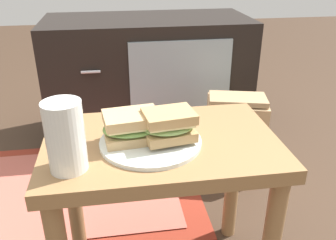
{
  "coord_description": "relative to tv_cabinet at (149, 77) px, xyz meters",
  "views": [
    {
      "loc": [
        -0.1,
        -0.75,
        0.88
      ],
      "look_at": [
        0.02,
        0.0,
        0.51
      ],
      "focal_mm": 38.42,
      "sensor_mm": 36.0,
      "label": 1
    }
  ],
  "objects": [
    {
      "name": "tv_cabinet",
      "position": [
        0.0,
        0.0,
        0.0
      ],
      "size": [
        0.96,
        0.46,
        0.58
      ],
      "color": "black",
      "rests_on": "ground"
    },
    {
      "name": "plate",
      "position": [
        -0.09,
        -0.97,
        0.17
      ],
      "size": [
        0.24,
        0.24,
        0.01
      ],
      "primitive_type": "cylinder",
      "color": "silver",
      "rests_on": "side_table"
    },
    {
      "name": "area_rug",
      "position": [
        -0.36,
        -0.48,
        -0.29
      ],
      "size": [
        0.98,
        0.71,
        0.01
      ],
      "color": "maroon",
      "rests_on": "ground"
    },
    {
      "name": "paper_bag",
      "position": [
        0.3,
        -0.45,
        -0.12
      ],
      "size": [
        0.27,
        0.22,
        0.35
      ],
      "color": "tan",
      "rests_on": "ground"
    },
    {
      "name": "beer_glass",
      "position": [
        -0.27,
        -1.04,
        0.24
      ],
      "size": [
        0.08,
        0.08,
        0.15
      ],
      "color": "silver",
      "rests_on": "side_table"
    },
    {
      "name": "side_table",
      "position": [
        -0.07,
        -0.95,
        0.08
      ],
      "size": [
        0.56,
        0.36,
        0.46
      ],
      "color": "olive",
      "rests_on": "ground"
    },
    {
      "name": "sandwich_front",
      "position": [
        -0.14,
        -0.96,
        0.21
      ],
      "size": [
        0.14,
        0.11,
        0.07
      ],
      "color": "tan",
      "rests_on": "plate"
    },
    {
      "name": "sandwich_back",
      "position": [
        -0.05,
        -0.97,
        0.22
      ],
      "size": [
        0.13,
        0.11,
        0.07
      ],
      "color": "tan",
      "rests_on": "plate"
    }
  ]
}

